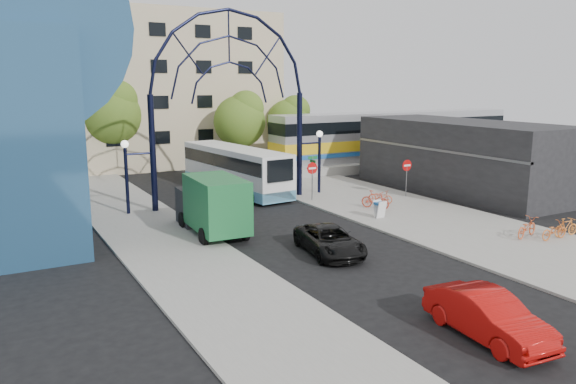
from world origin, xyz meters
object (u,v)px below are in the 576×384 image
black_suv (330,240)px  green_truck (211,205)px  tree_north_a (241,118)px  red_sedan (488,316)px  city_bus (235,169)px  bike_far_c (554,230)px  tree_north_b (112,112)px  street_name_sign (313,168)px  bike_near_a (380,197)px  do_not_enter_sign (407,169)px  bike_near_b (375,200)px  sandwich_board (380,207)px  train_car (396,135)px  tree_north_c (290,119)px  bike_far_a (527,227)px  bike_far_b (566,227)px  gateway_arch (229,68)px  stop_sign (312,172)px

black_suv → green_truck: bearing=130.5°
tree_north_a → red_sedan: size_ratio=1.59×
city_bus → bike_far_c: (8.44, -19.33, -1.08)m
tree_north_b → city_bus: (5.70, -12.32, -3.61)m
street_name_sign → city_bus: (-3.37, 5.01, -0.47)m
bike_near_a → do_not_enter_sign: bearing=-17.3°
bike_near_b → green_truck: bearing=152.7°
green_truck → black_suv: bearing=-56.9°
do_not_enter_sign → bike_near_a: (-2.88, -0.89, -1.44)m
sandwich_board → train_car: train_car is taller
do_not_enter_sign → tree_north_c: tree_north_c is taller
green_truck → bike_far_a: 15.83m
bike_near_a → bike_far_c: bike_far_c is taller
tree_north_b → train_car: bearing=-18.4°
tree_north_a → bike_far_a: size_ratio=3.72×
do_not_enter_sign → green_truck: (-14.82, -2.20, -0.45)m
tree_north_c → green_truck: (-15.94, -20.12, -2.75)m
bike_near_b → bike_near_a: bearing=12.8°
do_not_enter_sign → bike_far_b: 11.71m
green_truck → red_sedan: green_truck is taller
black_suv → bike_far_b: black_suv is taller
black_suv → red_sedan: (-0.49, -9.50, 0.08)m
gateway_arch → sandwich_board: size_ratio=13.80×
gateway_arch → city_bus: bearing=63.2°
city_bus → green_truck: city_bus is taller
green_truck → red_sedan: 15.63m
train_car → tree_north_b: size_ratio=3.14×
tree_north_b → sandwich_board: bearing=-68.4°
stop_sign → bike_near_a: bearing=-41.0°
tree_north_c → black_suv: size_ratio=1.41×
bike_near_b → bike_far_b: (4.46, -9.62, -0.08)m
train_car → bike_near_a: size_ratio=15.87×
bike_far_b → bike_far_a: bearing=70.9°
red_sedan → bike_far_b: bearing=30.3°
street_name_sign → bike_far_a: bearing=-72.3°
gateway_arch → stop_sign: bearing=-22.6°
do_not_enter_sign → bike_far_b: (0.32, -11.62, -1.39)m
red_sedan → sandwich_board: bearing=68.8°
bike_far_a → bike_near_b: bearing=1.7°
sandwich_board → tree_north_c: tree_north_c is taller
stop_sign → city_bus: 6.36m
green_truck → stop_sign: bearing=28.9°
tree_north_a → bike_far_b: tree_north_a is taller
tree_north_b → bike_far_a: 33.80m
train_car → stop_sign: bearing=-146.7°
city_bus → bike_far_b: (9.50, -19.23, -1.07)m
gateway_arch → do_not_enter_sign: gateway_arch is taller
sandwich_board → tree_north_b: tree_north_b is taller
sandwich_board → bike_far_c: bearing=-58.8°
bike_near_a → green_truck: bearing=151.7°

